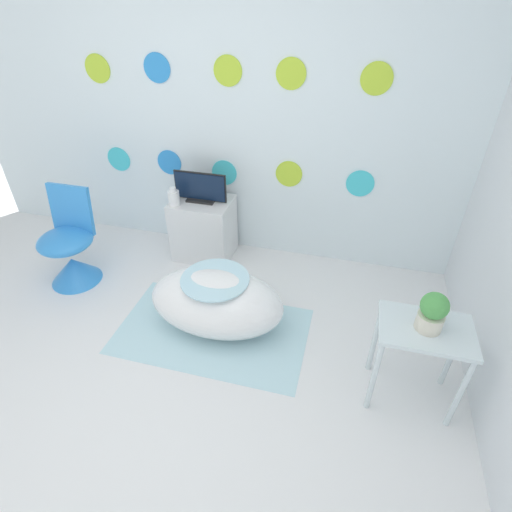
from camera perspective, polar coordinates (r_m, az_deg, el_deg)
ground_plane at (r=2.54m, az=-19.90°, el=-24.71°), size 12.00×12.00×0.00m
wall_back_dotted at (r=3.35m, az=-4.34°, el=20.91°), size 4.87×0.05×2.60m
rug at (r=2.97m, az=-6.21°, el=-10.55°), size 1.36×0.80×0.01m
bathtub at (r=2.86m, az=-5.64°, el=-6.50°), size 0.96×0.57×0.45m
chair at (r=3.59m, az=-24.97°, el=0.30°), size 0.43×0.43×0.79m
tv_cabinet at (r=3.59m, az=-7.48°, el=3.94°), size 0.51×0.39×0.55m
tv at (r=3.41m, az=-7.96°, el=9.49°), size 0.45×0.12×0.26m
vase at (r=3.41m, az=-11.66°, el=8.20°), size 0.10×0.10×0.15m
side_table at (r=2.43m, az=22.63°, el=-11.34°), size 0.50×0.35×0.57m
potted_plant_left at (r=2.28m, az=23.92°, el=-7.31°), size 0.14×0.14×0.23m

